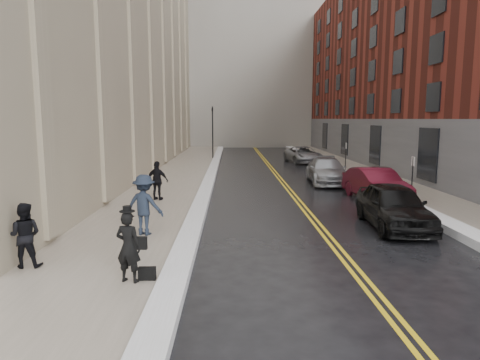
{
  "coord_description": "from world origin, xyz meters",
  "views": [
    {
      "loc": [
        -0.8,
        -12.14,
        4.01
      ],
      "look_at": [
        -0.45,
        4.67,
        1.6
      ],
      "focal_mm": 32.0,
      "sensor_mm": 36.0,
      "label": 1
    }
  ],
  "objects_px": {
    "pedestrian_main": "(128,247)",
    "pedestrian_c": "(157,181)",
    "car_maroon": "(376,184)",
    "pedestrian_b": "(144,205)",
    "car_black": "(394,206)",
    "car_silver_far": "(303,155)",
    "pedestrian_a": "(25,235)",
    "car_silver_near": "(327,171)"
  },
  "relations": [
    {
      "from": "pedestrian_b",
      "to": "car_maroon",
      "type": "bearing_deg",
      "value": -129.45
    },
    {
      "from": "car_silver_far",
      "to": "pedestrian_a",
      "type": "bearing_deg",
      "value": -121.14
    },
    {
      "from": "pedestrian_a",
      "to": "pedestrian_main",
      "type": "bearing_deg",
      "value": 154.79
    },
    {
      "from": "car_maroon",
      "to": "car_silver_far",
      "type": "bearing_deg",
      "value": 84.88
    },
    {
      "from": "car_black",
      "to": "car_silver_far",
      "type": "distance_m",
      "value": 23.69
    },
    {
      "from": "pedestrian_main",
      "to": "car_black",
      "type": "bearing_deg",
      "value": -130.56
    },
    {
      "from": "pedestrian_a",
      "to": "pedestrian_b",
      "type": "bearing_deg",
      "value": -133.28
    },
    {
      "from": "pedestrian_a",
      "to": "car_black",
      "type": "bearing_deg",
      "value": -163.46
    },
    {
      "from": "pedestrian_b",
      "to": "pedestrian_a",
      "type": "bearing_deg",
      "value": 68.44
    },
    {
      "from": "pedestrian_c",
      "to": "car_silver_far",
      "type": "bearing_deg",
      "value": -100.94
    },
    {
      "from": "pedestrian_c",
      "to": "pedestrian_main",
      "type": "bearing_deg",
      "value": 113.37
    },
    {
      "from": "pedestrian_main",
      "to": "pedestrian_b",
      "type": "relative_size",
      "value": 0.84
    },
    {
      "from": "car_black",
      "to": "pedestrian_c",
      "type": "bearing_deg",
      "value": 155.51
    },
    {
      "from": "car_silver_far",
      "to": "pedestrian_c",
      "type": "height_order",
      "value": "pedestrian_c"
    },
    {
      "from": "car_silver_near",
      "to": "pedestrian_main",
      "type": "distance_m",
      "value": 18.67
    },
    {
      "from": "car_black",
      "to": "pedestrian_b",
      "type": "xyz_separation_m",
      "value": [
        -8.92,
        -1.3,
        0.34
      ]
    },
    {
      "from": "car_silver_near",
      "to": "pedestrian_a",
      "type": "xyz_separation_m",
      "value": [
        -11.4,
        -15.54,
        0.22
      ]
    },
    {
      "from": "pedestrian_main",
      "to": "car_silver_far",
      "type": "bearing_deg",
      "value": -90.99
    },
    {
      "from": "car_black",
      "to": "car_silver_near",
      "type": "bearing_deg",
      "value": 92.79
    },
    {
      "from": "pedestrian_a",
      "to": "pedestrian_c",
      "type": "relative_size",
      "value": 0.92
    },
    {
      "from": "car_maroon",
      "to": "pedestrian_c",
      "type": "bearing_deg",
      "value": 175.57
    },
    {
      "from": "pedestrian_main",
      "to": "car_maroon",
      "type": "bearing_deg",
      "value": -115.17
    },
    {
      "from": "car_black",
      "to": "car_silver_far",
      "type": "height_order",
      "value": "car_black"
    },
    {
      "from": "pedestrian_b",
      "to": "car_black",
      "type": "bearing_deg",
      "value": -154.62
    },
    {
      "from": "car_silver_far",
      "to": "pedestrian_main",
      "type": "relative_size",
      "value": 3.11
    },
    {
      "from": "pedestrian_b",
      "to": "pedestrian_c",
      "type": "height_order",
      "value": "pedestrian_b"
    },
    {
      "from": "car_black",
      "to": "pedestrian_b",
      "type": "distance_m",
      "value": 9.02
    },
    {
      "from": "car_maroon",
      "to": "pedestrian_b",
      "type": "relative_size",
      "value": 2.38
    },
    {
      "from": "car_black",
      "to": "car_silver_near",
      "type": "xyz_separation_m",
      "value": [
        -0.01,
        11.12,
        -0.04
      ]
    },
    {
      "from": "car_silver_far",
      "to": "pedestrian_c",
      "type": "relative_size",
      "value": 2.86
    },
    {
      "from": "pedestrian_a",
      "to": "pedestrian_c",
      "type": "height_order",
      "value": "pedestrian_c"
    },
    {
      "from": "pedestrian_main",
      "to": "pedestrian_c",
      "type": "relative_size",
      "value": 0.92
    },
    {
      "from": "pedestrian_b",
      "to": "car_silver_far",
      "type": "bearing_deg",
      "value": -93.78
    },
    {
      "from": "car_silver_near",
      "to": "pedestrian_main",
      "type": "height_order",
      "value": "pedestrian_main"
    },
    {
      "from": "car_black",
      "to": "pedestrian_c",
      "type": "height_order",
      "value": "pedestrian_c"
    },
    {
      "from": "pedestrian_main",
      "to": "pedestrian_c",
      "type": "height_order",
      "value": "pedestrian_c"
    },
    {
      "from": "car_black",
      "to": "pedestrian_main",
      "type": "distance_m",
      "value": 10.1
    },
    {
      "from": "car_silver_near",
      "to": "pedestrian_c",
      "type": "relative_size",
      "value": 2.9
    },
    {
      "from": "pedestrian_a",
      "to": "car_silver_near",
      "type": "bearing_deg",
      "value": -130.9
    },
    {
      "from": "car_silver_far",
      "to": "pedestrian_a",
      "type": "xyz_separation_m",
      "value": [
        -12.01,
        -28.1,
        0.26
      ]
    },
    {
      "from": "car_maroon",
      "to": "car_silver_near",
      "type": "xyz_separation_m",
      "value": [
        -1.15,
        5.77,
        -0.01
      ]
    },
    {
      "from": "car_black",
      "to": "pedestrian_main",
      "type": "height_order",
      "value": "pedestrian_main"
    }
  ]
}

